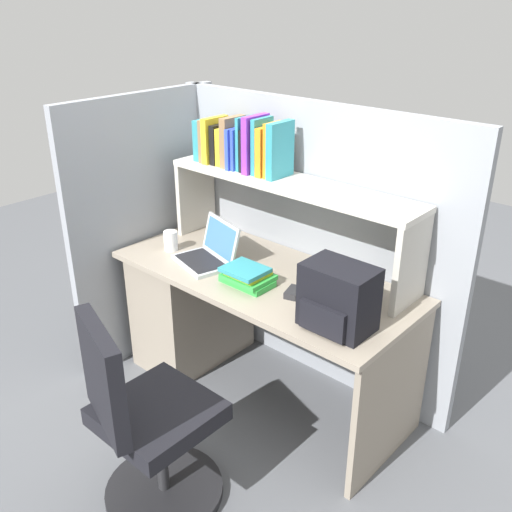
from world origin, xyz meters
name	(u,v)px	position (x,y,z in m)	size (l,w,h in m)	color
ground_plane	(262,390)	(0.00, 0.00, 0.00)	(8.00, 8.00, 0.00)	#595B60
desk	(211,305)	(-0.39, 0.00, 0.40)	(1.60, 0.70, 0.73)	gray
cubicle_partition_rear	(308,244)	(0.00, 0.38, 0.78)	(1.84, 0.05, 1.55)	gray
cubicle_partition_left	(149,227)	(-0.85, -0.05, 0.78)	(0.05, 1.06, 1.55)	gray
overhead_hutch	(289,199)	(0.00, 0.20, 1.08)	(1.44, 0.28, 0.45)	#BCB7AC
reference_books_on_shelf	(242,145)	(-0.32, 0.20, 1.31)	(0.57, 0.19, 0.29)	teal
laptop	(209,253)	(-0.31, -0.08, 0.78)	(0.37, 0.33, 0.22)	#B7BABF
backpack	(338,298)	(0.56, -0.17, 0.87)	(0.30, 0.23, 0.29)	black
computer_mouse	(293,292)	(0.25, -0.07, 0.75)	(0.06, 0.10, 0.03)	#262628
paper_cup	(171,241)	(-0.58, -0.11, 0.78)	(0.08, 0.08, 0.11)	white
desk_book_stack	(247,276)	(0.02, -0.13, 0.78)	(0.25, 0.19, 0.09)	green
office_chair	(146,429)	(0.14, -0.89, 0.39)	(0.52, 0.54, 0.93)	black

